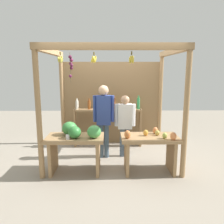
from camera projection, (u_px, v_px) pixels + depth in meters
ground_plane at (112, 157)px, 5.22m from camera, size 12.00×12.00×0.00m
market_stall at (111, 93)px, 5.40m from camera, size 2.78×2.15×2.47m
fruit_counter_left at (76, 141)px, 4.34m from camera, size 1.13×0.65×1.00m
fruit_counter_right at (150, 146)px, 4.38m from camera, size 1.12×0.64×0.89m
bottle_shelf_unit at (108, 117)px, 5.83m from camera, size 1.78×0.22×1.36m
vendor_man at (104, 115)px, 5.02m from camera, size 0.48×0.23×1.68m
vendor_woman at (125, 121)px, 5.11m from camera, size 0.48×0.20×1.44m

